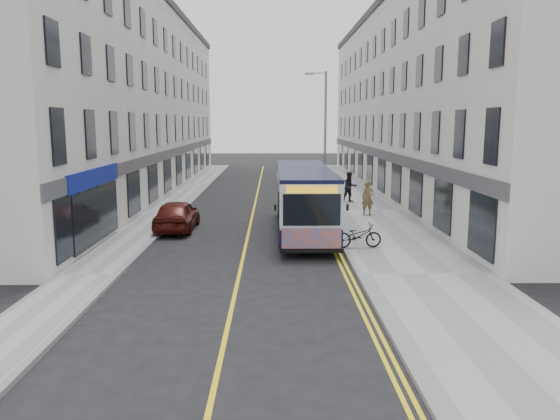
{
  "coord_description": "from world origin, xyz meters",
  "views": [
    {
      "loc": [
        1.16,
        -18.69,
        5.09
      ],
      "look_at": [
        1.42,
        2.79,
        1.6
      ],
      "focal_mm": 35.0,
      "sensor_mm": 36.0,
      "label": 1
    }
  ],
  "objects_px": {
    "bicycle": "(358,236)",
    "city_bus": "(304,198)",
    "streetlamp": "(324,134)",
    "pedestrian_far": "(350,187)",
    "pedestrian_near": "(368,198)",
    "car_maroon": "(177,215)",
    "car_white": "(300,181)"
  },
  "relations": [
    {
      "from": "bicycle",
      "to": "city_bus",
      "type": "bearing_deg",
      "value": 23.03
    },
    {
      "from": "streetlamp",
      "to": "pedestrian_far",
      "type": "height_order",
      "value": "streetlamp"
    },
    {
      "from": "streetlamp",
      "to": "pedestrian_near",
      "type": "height_order",
      "value": "streetlamp"
    },
    {
      "from": "streetlamp",
      "to": "bicycle",
      "type": "bearing_deg",
      "value": -88.2
    },
    {
      "from": "streetlamp",
      "to": "car_maroon",
      "type": "bearing_deg",
      "value": -136.09
    },
    {
      "from": "bicycle",
      "to": "pedestrian_near",
      "type": "bearing_deg",
      "value": -18.43
    },
    {
      "from": "city_bus",
      "to": "car_maroon",
      "type": "bearing_deg",
      "value": 173.47
    },
    {
      "from": "streetlamp",
      "to": "pedestrian_far",
      "type": "bearing_deg",
      "value": 29.52
    },
    {
      "from": "city_bus",
      "to": "pedestrian_far",
      "type": "relative_size",
      "value": 5.47
    },
    {
      "from": "city_bus",
      "to": "pedestrian_far",
      "type": "height_order",
      "value": "city_bus"
    },
    {
      "from": "pedestrian_near",
      "to": "car_maroon",
      "type": "bearing_deg",
      "value": -166.44
    },
    {
      "from": "bicycle",
      "to": "car_maroon",
      "type": "relative_size",
      "value": 0.43
    },
    {
      "from": "bicycle",
      "to": "pedestrian_far",
      "type": "distance_m",
      "value": 12.59
    },
    {
      "from": "pedestrian_far",
      "to": "streetlamp",
      "type": "bearing_deg",
      "value": -164.96
    },
    {
      "from": "pedestrian_near",
      "to": "pedestrian_far",
      "type": "bearing_deg",
      "value": 87.16
    },
    {
      "from": "city_bus",
      "to": "car_maroon",
      "type": "distance_m",
      "value": 6.06
    },
    {
      "from": "pedestrian_near",
      "to": "car_maroon",
      "type": "relative_size",
      "value": 0.43
    },
    {
      "from": "city_bus",
      "to": "pedestrian_near",
      "type": "height_order",
      "value": "city_bus"
    },
    {
      "from": "city_bus",
      "to": "car_white",
      "type": "relative_size",
      "value": 2.72
    },
    {
      "from": "car_maroon",
      "to": "pedestrian_far",
      "type": "bearing_deg",
      "value": -137.99
    },
    {
      "from": "bicycle",
      "to": "car_maroon",
      "type": "bearing_deg",
      "value": 55.83
    },
    {
      "from": "streetlamp",
      "to": "bicycle",
      "type": "xyz_separation_m",
      "value": [
        0.36,
        -11.51,
        -3.77
      ]
    },
    {
      "from": "pedestrian_near",
      "to": "car_white",
      "type": "xyz_separation_m",
      "value": [
        -3.02,
        11.95,
        -0.41
      ]
    },
    {
      "from": "car_maroon",
      "to": "streetlamp",
      "type": "bearing_deg",
      "value": -135.7
    },
    {
      "from": "streetlamp",
      "to": "pedestrian_near",
      "type": "distance_m",
      "value": 5.45
    },
    {
      "from": "pedestrian_far",
      "to": "car_maroon",
      "type": "relative_size",
      "value": 0.44
    },
    {
      "from": "pedestrian_near",
      "to": "bicycle",
      "type": "bearing_deg",
      "value": -108.81
    },
    {
      "from": "pedestrian_near",
      "to": "car_white",
      "type": "bearing_deg",
      "value": 97.71
    },
    {
      "from": "bicycle",
      "to": "car_white",
      "type": "xyz_separation_m",
      "value": [
        -1.33,
        19.69,
        0.01
      ]
    },
    {
      "from": "bicycle",
      "to": "pedestrian_near",
      "type": "relative_size",
      "value": 1.02
    },
    {
      "from": "city_bus",
      "to": "bicycle",
      "type": "bearing_deg",
      "value": -60.86
    },
    {
      "from": "city_bus",
      "to": "bicycle",
      "type": "xyz_separation_m",
      "value": [
        1.98,
        -3.55,
        -1.03
      ]
    }
  ]
}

